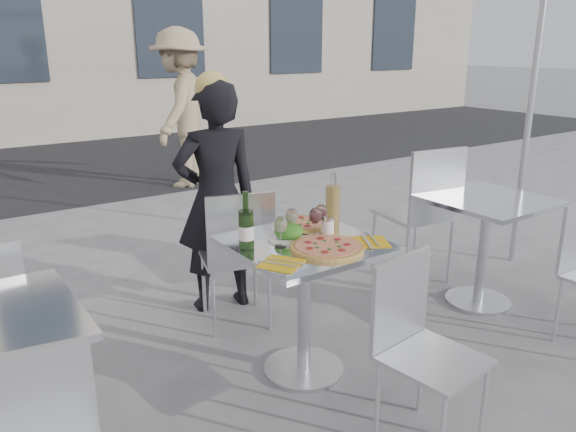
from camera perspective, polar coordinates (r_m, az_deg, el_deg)
ground at (r=3.20m, az=1.59°, el=-15.40°), size 80.00×80.00×0.00m
street_asphalt at (r=8.98m, az=-23.81°, el=4.57°), size 24.00×5.00×0.00m
main_table at (r=2.94m, az=1.67°, el=-6.50°), size 0.72×0.72×0.75m
side_table_right at (r=3.97m, az=19.42°, el=-1.21°), size 0.72×0.72×0.75m
chair_far at (r=3.42m, az=-5.13°, el=-3.28°), size 0.51×0.52×0.90m
chair_near at (r=2.56m, az=13.05°, el=-11.81°), size 0.43×0.44×0.84m
side_chair_rfar at (r=4.15m, az=13.65°, el=1.13°), size 0.53×0.54×1.03m
woman_diner at (r=3.67m, az=-7.30°, el=1.77°), size 0.60×0.45×1.51m
pedestrian_b at (r=7.13m, az=-10.82°, el=10.66°), size 1.36×1.40×1.92m
pizza_near at (r=2.77m, az=3.98°, el=-3.17°), size 0.36×0.36×0.02m
pizza_far at (r=3.08m, az=1.33°, el=-0.92°), size 0.33×0.33×0.03m
salad_plate at (r=2.89m, az=0.07°, el=-1.70°), size 0.22×0.22×0.09m
wine_bottle at (r=2.72m, az=-4.28°, el=-1.20°), size 0.07×0.07×0.29m
carafe at (r=3.13m, az=4.58°, el=1.27°), size 0.08×0.08×0.29m
sugar_shaker at (r=2.93m, az=4.06°, el=-1.11°), size 0.06×0.06×0.11m
wineglass_white_a at (r=2.77m, az=-0.76°, el=-0.97°), size 0.07×0.07×0.16m
wineglass_white_b at (r=2.90m, az=0.38°, el=-0.13°), size 0.07×0.07×0.16m
wineglass_red_a at (r=2.91m, az=2.81°, el=-0.05°), size 0.07×0.07×0.16m
wineglass_red_b at (r=2.97m, az=3.37°, el=0.29°), size 0.07×0.07×0.16m
napkin_left at (r=2.58m, az=-0.73°, el=-4.85°), size 0.25×0.25×0.01m
napkin_right at (r=2.89m, az=8.31°, el=-2.59°), size 0.24×0.24×0.01m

